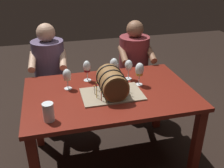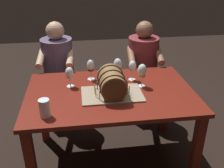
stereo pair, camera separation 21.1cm
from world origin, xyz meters
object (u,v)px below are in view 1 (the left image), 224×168
wine_glass_empty (114,65)px  person_seated_left (51,81)px  wine_glass_white (67,76)px  wine_glass_red (87,67)px  wine_glass_rose (129,66)px  dining_table (110,102)px  person_seated_right (133,73)px  wine_glass_amber (140,70)px  barrel_cake (112,84)px  beer_pint (49,113)px

wine_glass_empty → person_seated_left: (-0.57, 0.53, -0.35)m
wine_glass_white → wine_glass_red: size_ratio=0.94×
wine_glass_rose → wine_glass_white: (-0.57, -0.06, -0.01)m
wine_glass_red → person_seated_left: (-0.33, 0.50, -0.33)m
person_seated_left → dining_table: bearing=-57.9°
dining_table → wine_glass_white: (-0.34, 0.14, 0.23)m
wine_glass_white → person_seated_right: (0.81, 0.62, -0.33)m
wine_glass_amber → wine_glass_empty: 0.25m
person_seated_right → wine_glass_red: bearing=-141.5°
wine_glass_white → wine_glass_red: 0.23m
wine_glass_white → person_seated_left: (-0.14, 0.62, -0.33)m
barrel_cake → wine_glass_amber: size_ratio=2.40×
dining_table → person_seated_right: person_seated_right is taller
wine_glass_empty → wine_glass_red: 0.25m
beer_pint → person_seated_right: bearing=47.3°
person_seated_left → person_seated_right: bearing=-0.0°
wine_glass_rose → wine_glass_red: wine_glass_red is taller
wine_glass_rose → person_seated_right: size_ratio=0.16×
person_seated_right → wine_glass_empty: bearing=-125.5°
person_seated_left → person_seated_right: person_seated_left is taller
wine_glass_red → person_seated_right: size_ratio=0.17×
barrel_cake → person_seated_right: 1.00m
wine_glass_amber → person_seated_left: person_seated_left is taller
wine_glass_white → person_seated_left: size_ratio=0.15×
wine_glass_amber → wine_glass_white: size_ratio=1.14×
barrel_cake → wine_glass_white: (-0.34, 0.20, 0.02)m
wine_glass_empty → person_seated_right: size_ratio=0.18×
dining_table → beer_pint: beer_pint is taller
dining_table → wine_glass_amber: bearing=12.0°
wine_glass_rose → wine_glass_white: bearing=-174.0°
wine_glass_red → wine_glass_rose: bearing=-9.4°
wine_glass_red → person_seated_left: bearing=123.6°
wine_glass_amber → beer_pint: 0.89m
barrel_cake → wine_glass_white: 0.40m
person_seated_right → dining_table: bearing=-122.1°
beer_pint → person_seated_left: 1.11m
wine_glass_red → wine_glass_white: bearing=-147.4°
wine_glass_rose → wine_glass_empty: (-0.13, 0.03, 0.01)m
wine_glass_empty → wine_glass_red: (-0.24, 0.04, -0.02)m
person_seated_right → person_seated_left: bearing=180.0°
wine_glass_red → beer_pint: bearing=-122.4°
wine_glass_white → wine_glass_red: (0.19, 0.12, 0.01)m
dining_table → wine_glass_empty: size_ratio=6.84×
wine_glass_red → person_seated_left: size_ratio=0.16×
wine_glass_white → wine_glass_red: bearing=32.6°
person_seated_left → beer_pint: bearing=-92.0°
barrel_cake → wine_glass_white: barrel_cake is taller
wine_glass_white → person_seated_right: person_seated_right is taller
wine_glass_rose → wine_glass_white: size_ratio=1.03×
wine_glass_amber → wine_glass_red: (-0.43, 0.20, -0.01)m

